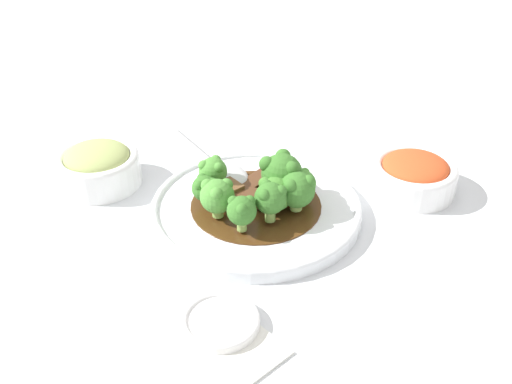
# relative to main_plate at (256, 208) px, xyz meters

# --- Properties ---
(ground_plane) EXTENTS (4.00, 4.00, 0.00)m
(ground_plane) POSITION_rel_main_plate_xyz_m (0.00, 0.00, -0.01)
(ground_plane) COLOR silver
(main_plate) EXTENTS (0.26, 0.26, 0.02)m
(main_plate) POSITION_rel_main_plate_xyz_m (0.00, 0.00, 0.00)
(main_plate) COLOR white
(main_plate) RESTS_ON ground_plane
(beef_strip_0) EXTENTS (0.06, 0.05, 0.01)m
(beef_strip_0) POSITION_rel_main_plate_xyz_m (-0.00, -0.00, 0.01)
(beef_strip_0) COLOR #56331E
(beef_strip_0) RESTS_ON main_plate
(beef_strip_1) EXTENTS (0.04, 0.05, 0.01)m
(beef_strip_1) POSITION_rel_main_plate_xyz_m (-0.00, 0.06, 0.01)
(beef_strip_1) COLOR #56331E
(beef_strip_1) RESTS_ON main_plate
(beef_strip_2) EXTENTS (0.03, 0.06, 0.01)m
(beef_strip_2) POSITION_rel_main_plate_xyz_m (-0.03, 0.03, 0.01)
(beef_strip_2) COLOR #56331E
(beef_strip_2) RESTS_ON main_plate
(beef_strip_3) EXTENTS (0.03, 0.05, 0.02)m
(beef_strip_3) POSITION_rel_main_plate_xyz_m (-0.03, -0.03, 0.02)
(beef_strip_3) COLOR brown
(beef_strip_3) RESTS_ON main_plate
(broccoli_floret_0) EXTENTS (0.05, 0.05, 0.06)m
(broccoli_floret_0) POSITION_rel_main_plate_xyz_m (0.01, 0.03, 0.04)
(broccoli_floret_0) COLOR #8EB756
(broccoli_floret_0) RESTS_ON main_plate
(broccoli_floret_1) EXTENTS (0.04, 0.04, 0.05)m
(broccoli_floret_1) POSITION_rel_main_plate_xyz_m (0.04, -0.01, 0.04)
(broccoli_floret_1) COLOR #7FA84C
(broccoli_floret_1) RESTS_ON main_plate
(broccoli_floret_2) EXTENTS (0.03, 0.03, 0.04)m
(broccoli_floret_2) POSITION_rel_main_plate_xyz_m (0.03, -0.05, 0.04)
(broccoli_floret_2) COLOR #8EB756
(broccoli_floret_2) RESTS_ON main_plate
(broccoli_floret_3) EXTENTS (0.03, 0.03, 0.04)m
(broccoli_floret_3) POSITION_rel_main_plate_xyz_m (0.03, 0.05, 0.03)
(broccoli_floret_3) COLOR #8EB756
(broccoli_floret_3) RESTS_ON main_plate
(broccoli_floret_4) EXTENTS (0.04, 0.04, 0.05)m
(broccoli_floret_4) POSITION_rel_main_plate_xyz_m (0.04, 0.03, 0.04)
(broccoli_floret_4) COLOR #8EB756
(broccoli_floret_4) RESTS_ON main_plate
(broccoli_floret_5) EXTENTS (0.04, 0.04, 0.05)m
(broccoli_floret_5) POSITION_rel_main_plate_xyz_m (-0.01, -0.05, 0.04)
(broccoli_floret_5) COLOR #7FA84C
(broccoli_floret_5) RESTS_ON main_plate
(broccoli_floret_6) EXTENTS (0.04, 0.04, 0.04)m
(broccoli_floret_6) POSITION_rel_main_plate_xyz_m (-0.06, -0.02, 0.04)
(broccoli_floret_6) COLOR #8EB756
(broccoli_floret_6) RESTS_ON main_plate
(broccoli_floret_7) EXTENTS (0.03, 0.03, 0.04)m
(broccoli_floret_7) POSITION_rel_main_plate_xyz_m (-0.04, -0.05, 0.03)
(broccoli_floret_7) COLOR #8EB756
(broccoli_floret_7) RESTS_ON main_plate
(broccoli_floret_8) EXTENTS (0.04, 0.04, 0.04)m
(broccoli_floret_8) POSITION_rel_main_plate_xyz_m (0.03, 0.01, 0.03)
(broccoli_floret_8) COLOR #7FA84C
(broccoli_floret_8) RESTS_ON main_plate
(serving_spoon) EXTENTS (0.25, 0.06, 0.01)m
(serving_spoon) POSITION_rel_main_plate_xyz_m (-0.09, 0.01, 0.02)
(serving_spoon) COLOR silver
(serving_spoon) RESTS_ON main_plate
(side_bowl_kimchi) EXTENTS (0.11, 0.11, 0.05)m
(side_bowl_kimchi) POSITION_rel_main_plate_xyz_m (0.10, 0.19, 0.02)
(side_bowl_kimchi) COLOR white
(side_bowl_kimchi) RESTS_ON ground_plane
(side_bowl_appetizer) EXTENTS (0.11, 0.11, 0.06)m
(side_bowl_appetizer) POSITION_rel_main_plate_xyz_m (-0.20, -0.11, 0.02)
(side_bowl_appetizer) COLOR white
(side_bowl_appetizer) RESTS_ON ground_plane
(sauce_dish) EXTENTS (0.08, 0.08, 0.01)m
(sauce_dish) POSITION_rel_main_plate_xyz_m (0.12, -0.16, -0.00)
(sauce_dish) COLOR white
(sauce_dish) RESTS_ON ground_plane
(paper_napkin) EXTENTS (0.12, 0.08, 0.01)m
(paper_napkin) POSITION_rel_main_plate_xyz_m (0.13, -0.17, -0.01)
(paper_napkin) COLOR silver
(paper_napkin) RESTS_ON ground_plane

